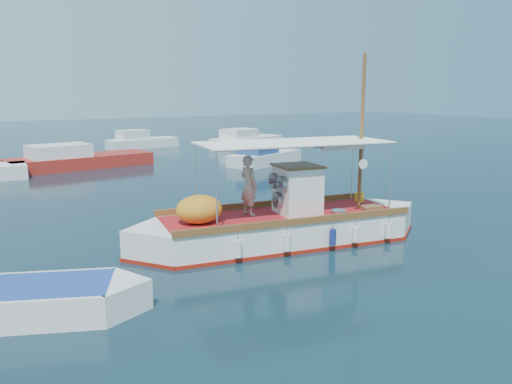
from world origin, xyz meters
TOP-DOWN VIEW (x-y plane):
  - ground at (0.00, 0.00)m, footprint 160.00×160.00m
  - fishing_caique at (0.13, -0.55)m, footprint 10.30×3.99m
  - bg_boat_n at (-2.30, 19.94)m, footprint 9.38×4.07m
  - bg_boat_ne at (9.12, 15.20)m, footprint 6.27×4.33m
  - bg_boat_e at (13.87, 26.12)m, footprint 7.79×4.80m
  - bg_boat_far_n at (5.06, 29.43)m, footprint 6.46×3.06m

SIDE VIEW (x-z plane):
  - ground at x=0.00m, z-range 0.00..0.00m
  - bg_boat_ne at x=9.12m, z-range -0.41..1.39m
  - bg_boat_e at x=13.87m, z-range -0.41..1.39m
  - bg_boat_n at x=-2.30m, z-range -0.41..1.39m
  - bg_boat_far_n at x=5.06m, z-range -0.41..1.39m
  - fishing_caique at x=0.13m, z-range -2.61..3.74m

